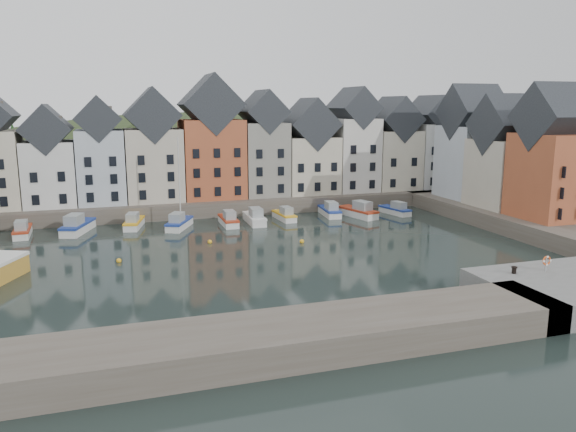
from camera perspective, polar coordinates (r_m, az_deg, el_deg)
name	(u,v)px	position (r m, az deg, el deg)	size (l,w,h in m)	color
ground	(263,258)	(57.43, -2.60, -4.32)	(260.00, 260.00, 0.00)	black
far_quay	(210,201)	(85.87, -7.90, 1.49)	(90.00, 16.00, 2.00)	#4E463C
right_quay	(538,221)	(77.71, 24.07, -0.42)	(14.00, 54.00, 2.00)	#4E463C
near_wall	(198,350)	(34.84, -9.11, -13.32)	(50.00, 6.00, 2.00)	#4E463C
hillside	(190,273)	(115.29, -9.92, -5.74)	(153.60, 70.40, 64.00)	#26341A
far_terrace	(233,150)	(83.56, -5.62, 6.72)	(72.37, 8.16, 17.78)	beige
right_terrace	(509,155)	(79.81, 21.57, 5.80)	(8.30, 24.25, 16.36)	#B3BDC7
mooring_buoys	(214,247)	(61.58, -7.52, -3.19)	(20.50, 5.50, 0.50)	gold
boat_a	(22,231)	(73.81, -25.38, -1.38)	(1.97, 5.78, 2.20)	silver
boat_b	(77,226)	(73.17, -20.63, -1.00)	(4.22, 7.27, 2.67)	silver
boat_c	(134,223)	(73.92, -15.39, -0.66)	(3.06, 6.07, 2.23)	silver
boat_d	(179,223)	(72.15, -11.02, -0.67)	(4.28, 6.35, 11.69)	silver
boat_e	(229,220)	(73.22, -6.05, -0.42)	(1.88, 5.84, 2.24)	silver
boat_f	(255,218)	(74.00, -3.40, -0.21)	(2.17, 6.39, 2.43)	silver
boat_g	(285,215)	(76.15, -0.35, 0.06)	(2.04, 5.55, 2.09)	silver
boat_h	(330,211)	(79.18, 4.27, 0.51)	(2.53, 6.27, 2.34)	silver
boat_i	(359,212)	(78.74, 7.19, 0.45)	(3.73, 7.04, 2.58)	silver
boat_j	(396,210)	(81.56, 10.88, 0.61)	(2.75, 5.71, 2.10)	silver
mooring_bollard	(514,270)	(49.02, 21.99, -5.08)	(0.48, 0.48, 0.56)	black
life_ring_post	(547,261)	(50.56, 24.78, -4.17)	(0.80, 0.17, 1.30)	gray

